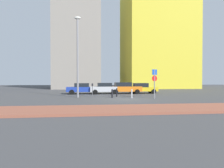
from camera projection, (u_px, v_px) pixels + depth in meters
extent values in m
plane|color=#424244|center=(125.00, 99.00, 17.70)|extent=(120.00, 120.00, 0.00)
cube|color=#93513D|center=(145.00, 109.00, 11.15)|extent=(40.00, 3.32, 0.14)
cube|color=#1E389E|center=(84.00, 89.00, 24.63)|extent=(4.64, 1.97, 0.65)
cube|color=black|center=(82.00, 85.00, 24.58)|extent=(1.99, 1.71, 0.51)
cylinder|color=black|center=(95.00, 91.00, 25.75)|extent=(0.65, 0.25, 0.64)
cylinder|color=black|center=(95.00, 92.00, 24.00)|extent=(0.65, 0.25, 0.64)
cylinder|color=black|center=(73.00, 91.00, 25.26)|extent=(0.65, 0.25, 0.64)
cylinder|color=black|center=(72.00, 92.00, 23.52)|extent=(0.65, 0.25, 0.64)
cube|color=#B7BABF|center=(105.00, 89.00, 24.72)|extent=(4.10, 1.83, 0.69)
cube|color=black|center=(105.00, 85.00, 24.70)|extent=(1.93, 1.62, 0.50)
cylinder|color=black|center=(114.00, 91.00, 25.76)|extent=(0.65, 0.24, 0.64)
cylinder|color=black|center=(116.00, 92.00, 24.10)|extent=(0.65, 0.24, 0.64)
cylinder|color=black|center=(95.00, 91.00, 25.36)|extent=(0.65, 0.24, 0.64)
cylinder|color=black|center=(95.00, 92.00, 23.69)|extent=(0.65, 0.24, 0.64)
cube|color=orange|center=(125.00, 89.00, 25.16)|extent=(4.58, 1.87, 0.69)
cube|color=black|center=(123.00, 84.00, 25.12)|extent=(2.24, 1.68, 0.56)
cylinder|color=black|center=(134.00, 91.00, 26.25)|extent=(0.64, 0.23, 0.64)
cylinder|color=black|center=(137.00, 92.00, 24.48)|extent=(0.64, 0.23, 0.64)
cylinder|color=black|center=(113.00, 91.00, 25.85)|extent=(0.64, 0.23, 0.64)
cylinder|color=black|center=(115.00, 92.00, 24.08)|extent=(0.64, 0.23, 0.64)
cube|color=gold|center=(142.00, 89.00, 25.79)|extent=(4.21, 1.93, 0.57)
cube|color=black|center=(141.00, 85.00, 25.76)|extent=(1.96, 1.73, 0.58)
cylinder|color=black|center=(150.00, 91.00, 26.82)|extent=(0.65, 0.24, 0.64)
cylinder|color=black|center=(154.00, 91.00, 25.01)|extent=(0.65, 0.24, 0.64)
cylinder|color=black|center=(131.00, 91.00, 26.59)|extent=(0.65, 0.24, 0.64)
cylinder|color=black|center=(134.00, 92.00, 24.77)|extent=(0.65, 0.24, 0.64)
cylinder|color=gray|center=(155.00, 84.00, 18.29)|extent=(0.10, 0.10, 2.98)
cube|color=#1447B7|center=(155.00, 72.00, 18.27)|extent=(0.54, 0.19, 0.55)
cylinder|color=red|center=(155.00, 78.00, 18.28)|extent=(0.58, 0.20, 0.60)
cylinder|color=#4C4C51|center=(92.00, 91.00, 19.86)|extent=(0.08, 0.08, 1.24)
cube|color=black|center=(92.00, 85.00, 19.85)|extent=(0.18, 0.14, 0.28)
cylinder|color=gray|center=(78.00, 59.00, 19.43)|extent=(0.20, 0.20, 8.41)
ellipsoid|color=silver|center=(78.00, 18.00, 19.36)|extent=(0.70, 0.36, 0.30)
cylinder|color=#B7B7BC|center=(132.00, 94.00, 18.65)|extent=(0.16, 0.16, 0.92)
cylinder|color=black|center=(117.00, 92.00, 20.26)|extent=(0.16, 0.16, 0.96)
cylinder|color=black|center=(112.00, 93.00, 19.26)|extent=(0.17, 0.17, 0.91)
cube|color=gold|center=(155.00, 30.00, 46.77)|extent=(15.80, 16.41, 30.17)
cube|color=gray|center=(79.00, 40.00, 43.82)|extent=(10.19, 14.18, 23.61)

